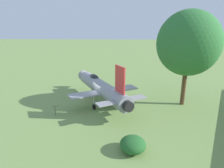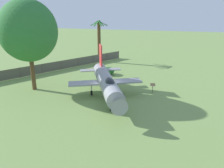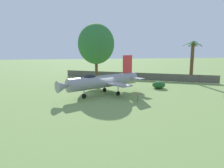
{
  "view_description": "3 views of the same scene",
  "coord_description": "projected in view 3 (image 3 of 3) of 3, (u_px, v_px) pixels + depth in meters",
  "views": [
    {
      "loc": [
        2.08,
        -22.53,
        9.42
      ],
      "look_at": [
        1.15,
        0.61,
        2.31
      ],
      "focal_mm": 31.87,
      "sensor_mm": 36.0,
      "label": 1
    },
    {
      "loc": [
        -8.06,
        21.89,
        9.32
      ],
      "look_at": [
        -0.99,
        0.89,
        2.05
      ],
      "focal_mm": 35.03,
      "sensor_mm": 36.0,
      "label": 2
    },
    {
      "loc": [
        -28.51,
        4.04,
        6.51
      ],
      "look_at": [
        -0.66,
        -0.92,
        1.62
      ],
      "focal_mm": 33.28,
      "sensor_mm": 36.0,
      "label": 3
    }
  ],
  "objects": [
    {
      "name": "perimeter_fence",
      "position": [
        135.0,
        76.0,
        42.94
      ],
      "size": [
        14.71,
        28.02,
        1.56
      ],
      "rotation": [
        0.0,
        0.0,
        7.37
      ],
      "color": "#4C4238",
      "rests_on": "ground_plane"
    },
    {
      "name": "info_plaque",
      "position": [
        138.0,
        95.0,
        25.29
      ],
      "size": [
        0.68,
        0.54,
        1.14
      ],
      "color": "#333333",
      "rests_on": "ground_plane"
    },
    {
      "name": "ground_plane",
      "position": [
        105.0,
        95.0,
        29.46
      ],
      "size": [
        200.0,
        200.0,
        0.0
      ],
      "primitive_type": "plane",
      "color": "#75934C"
    },
    {
      "name": "shade_tree",
      "position": [
        96.0,
        44.0,
        37.57
      ],
      "size": [
        7.04,
        6.57,
        10.92
      ],
      "color": "brown",
      "rests_on": "ground_plane"
    },
    {
      "name": "shrub_near_fence",
      "position": [
        159.0,
        85.0,
        34.03
      ],
      "size": [
        2.01,
        2.1,
        1.18
      ],
      "color": "#235B26",
      "rests_on": "ground_plane"
    },
    {
      "name": "display_jet",
      "position": [
        103.0,
        81.0,
        28.89
      ],
      "size": [
        9.02,
        12.56,
        5.48
      ],
      "rotation": [
        0.0,
        0.0,
        2.08
      ],
      "color": "gray",
      "rests_on": "ground_plane"
    },
    {
      "name": "palm_tree",
      "position": [
        192.0,
        61.0,
        39.69
      ],
      "size": [
        3.68,
        3.88,
        7.92
      ],
      "color": "brown",
      "rests_on": "ground_plane"
    }
  ]
}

